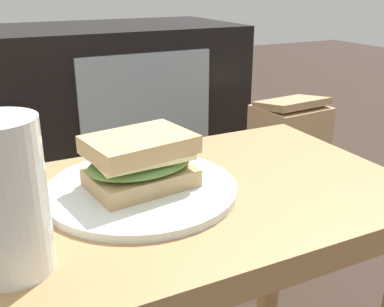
# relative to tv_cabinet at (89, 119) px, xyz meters

# --- Properties ---
(side_table) EXTENTS (0.56, 0.36, 0.46)m
(side_table) POSITION_rel_tv_cabinet_xyz_m (-0.10, -0.95, 0.08)
(side_table) COLOR #A37A4C
(side_table) RESTS_ON ground
(tv_cabinet) EXTENTS (0.96, 0.46, 0.58)m
(tv_cabinet) POSITION_rel_tv_cabinet_xyz_m (0.00, 0.00, 0.00)
(tv_cabinet) COLOR black
(tv_cabinet) RESTS_ON ground
(plate) EXTENTS (0.24, 0.24, 0.01)m
(plate) POSITION_rel_tv_cabinet_xyz_m (-0.16, -0.93, 0.17)
(plate) COLOR silver
(plate) RESTS_ON side_table
(sandwich_front) EXTENTS (0.15, 0.11, 0.07)m
(sandwich_front) POSITION_rel_tv_cabinet_xyz_m (-0.16, -0.93, 0.21)
(sandwich_front) COLOR tan
(sandwich_front) RESTS_ON plate
(beer_glass) EXTENTS (0.07, 0.07, 0.15)m
(beer_glass) POSITION_rel_tv_cabinet_xyz_m (-0.32, -1.03, 0.24)
(beer_glass) COLOR silver
(beer_glass) RESTS_ON side_table
(paper_bag) EXTENTS (0.20, 0.17, 0.41)m
(paper_bag) POSITION_rel_tv_cabinet_xyz_m (0.47, -0.43, -0.09)
(paper_bag) COLOR tan
(paper_bag) RESTS_ON ground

